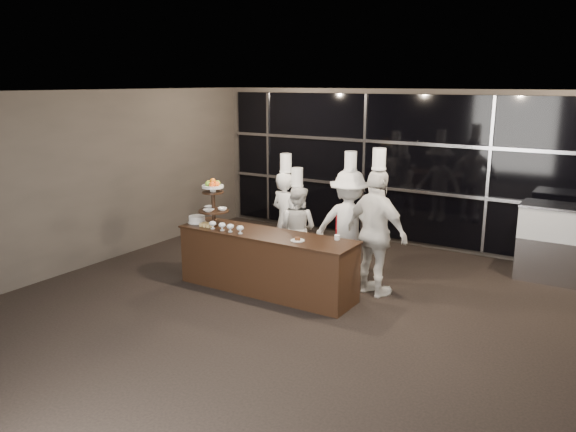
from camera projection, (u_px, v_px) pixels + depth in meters
The scene contains 14 objects.
room at pixel (281, 226), 6.48m from camera, with size 10.00×10.00×10.00m.
window_wall at pixel (423, 170), 10.55m from camera, with size 8.60×0.10×2.80m.
buffet_counter at pixel (266, 262), 8.49m from camera, with size 2.84×0.74×0.92m.
display_stand at pixel (213, 199), 8.81m from camera, with size 0.48×0.48×0.74m.
compotes at pixel (226, 226), 8.49m from camera, with size 0.64×0.11×0.12m.
layer_cake at pixel (197, 219), 9.01m from camera, with size 0.30×0.30×0.11m.
pastry_squares at pixel (207, 225), 8.77m from camera, with size 0.19×0.13×0.05m.
small_plate at pixel (297, 240), 7.99m from camera, with size 0.20×0.20×0.05m.
chef_cup at pixel (337, 237), 8.04m from camera, with size 0.08×0.08×0.07m, color white.
display_case at pixel (570, 241), 8.84m from camera, with size 1.53×0.67×1.24m.
chef_a at pixel (286, 219), 9.44m from camera, with size 0.70×0.56×1.98m.
chef_b at pixel (297, 228), 9.39m from camera, with size 0.75×0.61×1.76m.
chef_c at pixel (349, 225), 8.97m from camera, with size 1.24×0.85×2.08m.
chef_d at pixel (376, 232), 8.26m from camera, with size 1.21×0.80×2.21m.
Camera 1 is at (3.40, -5.27, 3.13)m, focal length 35.00 mm.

